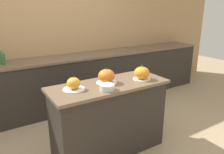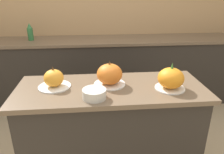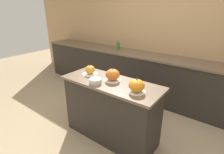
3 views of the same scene
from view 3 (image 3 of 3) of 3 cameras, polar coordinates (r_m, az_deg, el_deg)
ground_plane at (r=2.82m, az=-0.34°, el=-18.50°), size 12.00×12.00×0.00m
wall_back at (r=3.80m, az=16.70°, el=12.14°), size 8.00×0.06×2.50m
kitchen_island at (r=2.55m, az=-0.36°, el=-10.74°), size 1.41×0.56×0.90m
back_counter at (r=3.70m, az=13.57°, el=-0.38°), size 6.00×0.60×0.93m
pumpkin_cake_left at (r=2.61m, az=-7.17°, el=2.20°), size 0.24×0.24×0.16m
pumpkin_cake_center at (r=2.36m, az=0.20°, el=0.66°), size 0.24×0.24×0.19m
pumpkin_cake_right at (r=2.05m, az=8.03°, el=-2.91°), size 0.22×0.22×0.20m
bottle_tall at (r=3.99m, az=1.94°, el=10.42°), size 0.07×0.07×0.23m
mixing_bowl at (r=2.29m, az=-5.42°, el=-1.34°), size 0.16×0.16×0.06m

